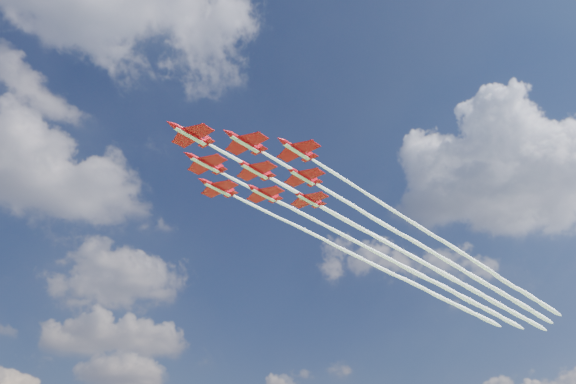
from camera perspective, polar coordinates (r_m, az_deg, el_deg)
name	(u,v)px	position (r m, az deg, el deg)	size (l,w,h in m)	color
jet_lead	(383,240)	(173.55, 9.62, -4.88)	(146.73, 64.99, 3.00)	#B90A13
jet_row2_port	(419,244)	(178.55, 13.14, -5.21)	(146.73, 64.99, 3.00)	#B90A13
jet_row2_starb	(382,255)	(184.54, 9.58, -6.36)	(146.73, 64.99, 3.00)	#B90A13
jet_row3_port	(453,248)	(184.18, 16.46, -5.51)	(146.73, 64.99, 3.00)	#B90A13
jet_row3_centre	(416,259)	(189.53, 12.91, -6.64)	(146.73, 64.99, 3.00)	#B90A13
jet_row3_starb	(382,269)	(195.64, 9.54, -7.68)	(146.73, 64.99, 3.00)	#B90A13
jet_row4_port	(449,262)	(195.13, 16.06, -6.88)	(146.73, 64.99, 3.00)	#B90A13
jet_row4_starb	(414,272)	(200.63, 12.70, -7.91)	(146.73, 64.99, 3.00)	#B90A13
jet_tail	(445,275)	(206.19, 15.69, -8.11)	(146.73, 64.99, 3.00)	#B90A13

